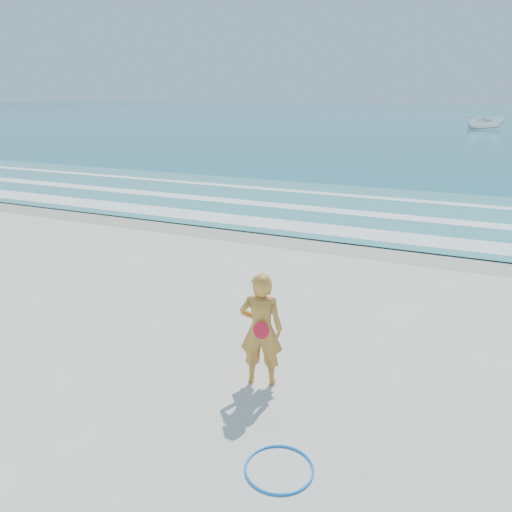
% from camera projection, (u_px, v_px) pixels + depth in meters
% --- Properties ---
extents(ground, '(400.00, 400.00, 0.00)m').
position_uv_depth(ground, '(167.00, 384.00, 8.20)').
color(ground, silver).
rests_on(ground, ground).
extents(wet_sand, '(400.00, 2.40, 0.00)m').
position_uv_depth(wet_sand, '(324.00, 242.00, 16.02)').
color(wet_sand, '#B2A893').
rests_on(wet_sand, ground).
extents(ocean, '(400.00, 190.00, 0.04)m').
position_uv_depth(ocean, '(462.00, 116.00, 99.37)').
color(ocean, '#19727F').
rests_on(ocean, ground).
extents(shallow, '(400.00, 10.00, 0.01)m').
position_uv_depth(shallow, '(359.00, 209.00, 20.34)').
color(shallow, '#59B7AD').
rests_on(shallow, ocean).
extents(foam_near, '(400.00, 1.40, 0.01)m').
position_uv_depth(foam_near, '(335.00, 230.00, 17.13)').
color(foam_near, white).
rests_on(foam_near, shallow).
extents(foam_mid, '(400.00, 0.90, 0.01)m').
position_uv_depth(foam_mid, '(354.00, 213.00, 19.65)').
color(foam_mid, white).
rests_on(foam_mid, shallow).
extents(foam_far, '(400.00, 0.60, 0.01)m').
position_uv_depth(foam_far, '(371.00, 197.00, 22.51)').
color(foam_far, white).
rests_on(foam_far, shallow).
extents(hoop, '(1.15, 1.15, 0.03)m').
position_uv_depth(hoop, '(279.00, 469.00, 6.35)').
color(hoop, '#0D7CF4').
rests_on(hoop, ground).
extents(boat, '(5.11, 3.15, 1.85)m').
position_uv_depth(boat, '(486.00, 122.00, 62.50)').
color(boat, white).
rests_on(boat, ocean).
extents(woman, '(0.79, 0.62, 1.92)m').
position_uv_depth(woman, '(261.00, 329.00, 7.98)').
color(woman, '#C6852E').
rests_on(woman, ground).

